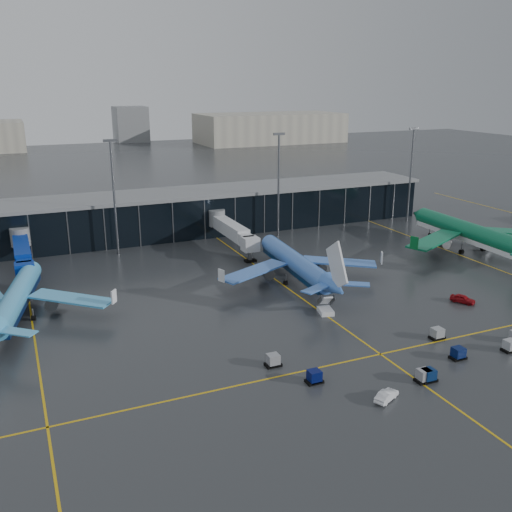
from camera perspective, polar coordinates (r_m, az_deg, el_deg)
name	(u,v)px	position (r m, az deg, el deg)	size (l,w,h in m)	color
ground	(272,326)	(91.33, 1.65, -7.02)	(600.00, 600.00, 0.00)	#282B2D
terminal_pier	(168,214)	(145.45, -8.79, 4.22)	(142.00, 17.00, 10.70)	black
jet_bridges	(22,253)	(122.79, -22.33, 0.30)	(94.00, 27.50, 7.20)	#595B60
flood_masts	(201,187)	(133.87, -5.52, 6.90)	(203.00, 0.50, 25.50)	#595B60
distant_hangars	(158,131)	(357.03, -9.82, 12.25)	(260.00, 71.00, 22.00)	#B2AD99
taxi_lines	(297,295)	(104.23, 4.16, -3.92)	(220.00, 120.00, 0.02)	gold
airliner_arkefly	(15,284)	(100.42, -22.95, -2.63)	(32.88, 37.45, 11.51)	#43A4DC
airliner_klm_near	(295,251)	(110.01, 3.92, 0.48)	(33.91, 38.62, 11.87)	#3E72CD
airliner_aer_lingus	(469,221)	(138.57, 20.50, 3.32)	(39.54, 45.03, 13.84)	#0C6C44
baggage_carts	(423,357)	(83.42, 16.35, -9.63)	(38.82, 13.31, 1.70)	black
mobile_airstair	(326,309)	(96.52, 6.97, -5.28)	(2.90, 3.63, 3.45)	white
service_van_red	(463,299)	(106.65, 19.97, -4.05)	(1.71, 4.25, 1.45)	maroon
service_van_white	(386,395)	(73.19, 12.92, -13.43)	(1.36, 3.90, 1.28)	white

